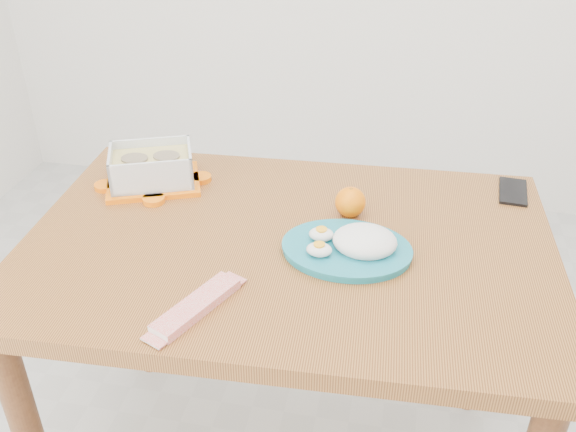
% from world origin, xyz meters
% --- Properties ---
extents(dining_table, '(1.15, 0.79, 0.75)m').
position_xyz_m(dining_table, '(-0.14, 0.20, 0.64)').
color(dining_table, '#A4672E').
rests_on(dining_table, ground).
extents(food_container, '(0.26, 0.23, 0.09)m').
position_xyz_m(food_container, '(-0.51, 0.37, 0.80)').
color(food_container, orange).
rests_on(food_container, dining_table).
extents(orange_fruit, '(0.07, 0.07, 0.07)m').
position_xyz_m(orange_fruit, '(-0.03, 0.33, 0.78)').
color(orange_fruit, orange).
rests_on(orange_fruit, dining_table).
extents(rice_plate, '(0.27, 0.27, 0.07)m').
position_xyz_m(rice_plate, '(-0.01, 0.18, 0.77)').
color(rice_plate, '#187586').
rests_on(rice_plate, dining_table).
extents(candy_bar, '(0.12, 0.20, 0.02)m').
position_xyz_m(candy_bar, '(-0.26, -0.05, 0.76)').
color(candy_bar, red).
rests_on(candy_bar, dining_table).
extents(smartphone, '(0.07, 0.13, 0.01)m').
position_xyz_m(smartphone, '(0.34, 0.50, 0.75)').
color(smartphone, black).
rests_on(smartphone, dining_table).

